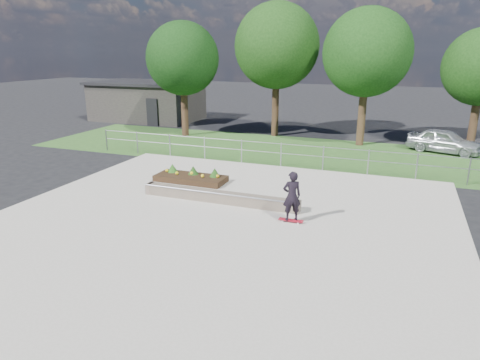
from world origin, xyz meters
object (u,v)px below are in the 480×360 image
Objects in this scene: skateboarder at (292,196)px; parked_car at (445,141)px; planter_bed at (191,177)px; grind_ledge at (219,197)px.

parked_car is at bearing 67.39° from skateboarder.
planter_bed is 0.79× the size of parked_car.
skateboarder is at bearing -17.41° from grind_ledge.
grind_ledge is at bearing 162.59° from skateboarder.
grind_ledge is at bearing -42.87° from planter_bed.
grind_ledge is 14.40m from parked_car.
planter_bed is at bearing 150.13° from skateboarder.
planter_bed is at bearing 152.03° from parked_car.
planter_bed is 14.29m from parked_car.
parked_car is (5.30, 12.73, -0.30)m from skateboarder.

